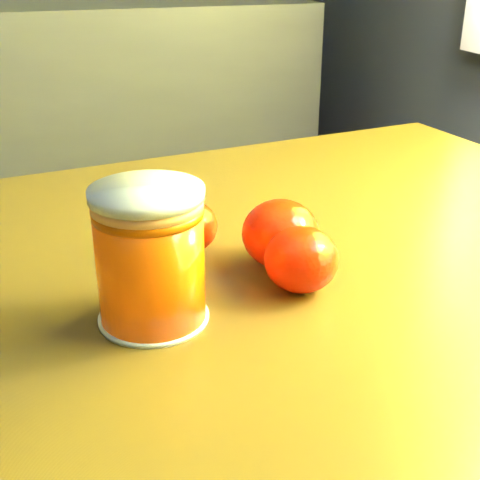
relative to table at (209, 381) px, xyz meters
name	(u,v)px	position (x,y,z in m)	size (l,w,h in m)	color
table	(209,381)	(0.00, 0.00, 0.00)	(1.11, 0.85, 0.77)	brown
juice_glass	(150,257)	(-0.05, -0.04, 0.15)	(0.08, 0.08, 0.10)	#E04D04
orange_front	(280,234)	(0.07, 0.02, 0.13)	(0.07, 0.07, 0.06)	red
orange_back	(188,226)	(0.00, 0.07, 0.12)	(0.06, 0.06, 0.05)	red
orange_extra	(301,259)	(0.07, -0.03, 0.13)	(0.06, 0.06, 0.05)	red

